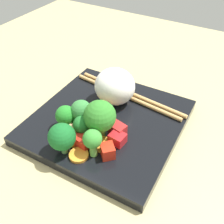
{
  "coord_description": "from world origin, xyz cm",
  "views": [
    {
      "loc": [
        -18.9,
        30.92,
        34.57
      ],
      "look_at": [
        -1.04,
        0.09,
        3.94
      ],
      "focal_mm": 42.04,
      "sensor_mm": 36.0,
      "label": 1
    }
  ],
  "objects_px": {
    "square_plate": "(107,122)",
    "broccoli_floret_5": "(100,117)",
    "rice_mound": "(115,86)",
    "carrot_slice_5": "(106,121)",
    "chopstick_pair": "(129,95)"
  },
  "relations": [
    {
      "from": "square_plate",
      "to": "broccoli_floret_5",
      "type": "relative_size",
      "value": 3.64
    },
    {
      "from": "chopstick_pair",
      "to": "rice_mound",
      "type": "bearing_deg",
      "value": 62.23
    },
    {
      "from": "square_plate",
      "to": "carrot_slice_5",
      "type": "xyz_separation_m",
      "value": [
        -0.0,
        0.01,
        0.01
      ]
    },
    {
      "from": "rice_mound",
      "to": "broccoli_floret_5",
      "type": "relative_size",
      "value": 1.1
    },
    {
      "from": "rice_mound",
      "to": "square_plate",
      "type": "bearing_deg",
      "value": 105.01
    },
    {
      "from": "carrot_slice_5",
      "to": "chopstick_pair",
      "type": "relative_size",
      "value": 0.12
    },
    {
      "from": "broccoli_floret_5",
      "to": "carrot_slice_5",
      "type": "distance_m",
      "value": 0.05
    },
    {
      "from": "square_plate",
      "to": "carrot_slice_5",
      "type": "bearing_deg",
      "value": 109.98
    },
    {
      "from": "rice_mound",
      "to": "carrot_slice_5",
      "type": "distance_m",
      "value": 0.07
    },
    {
      "from": "broccoli_floret_5",
      "to": "chopstick_pair",
      "type": "relative_size",
      "value": 0.29
    },
    {
      "from": "carrot_slice_5",
      "to": "broccoli_floret_5",
      "type": "bearing_deg",
      "value": 105.06
    },
    {
      "from": "rice_mound",
      "to": "carrot_slice_5",
      "type": "height_order",
      "value": "rice_mound"
    },
    {
      "from": "rice_mound",
      "to": "carrot_slice_5",
      "type": "bearing_deg",
      "value": 105.89
    },
    {
      "from": "broccoli_floret_5",
      "to": "chopstick_pair",
      "type": "bearing_deg",
      "value": -86.12
    },
    {
      "from": "broccoli_floret_5",
      "to": "rice_mound",
      "type": "bearing_deg",
      "value": -74.4
    }
  ]
}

